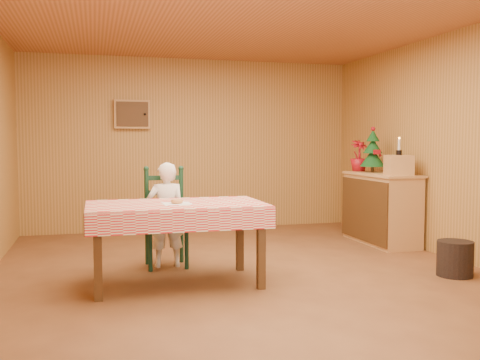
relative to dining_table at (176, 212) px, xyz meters
name	(u,v)px	position (x,y,z in m)	size (l,w,h in m)	color
ground	(245,275)	(0.72, 0.15, -0.69)	(6.00, 6.00, 0.00)	brown
cabin_walls	(232,97)	(0.71, 0.68, 1.14)	(5.10, 6.05, 2.65)	#B48441
dining_table	(176,212)	(0.00, 0.00, 0.00)	(1.66, 0.96, 0.77)	#4D2F14
ladder_chair	(166,220)	(0.00, 0.79, -0.18)	(0.44, 0.40, 1.08)	black
seated_child	(166,215)	(0.00, 0.73, -0.13)	(0.41, 0.27, 1.12)	white
napkin	(177,204)	(0.00, -0.05, 0.08)	(0.26, 0.26, 0.00)	white
donut	(177,201)	(0.00, -0.05, 0.10)	(0.11, 0.11, 0.04)	#D68C4C
shelf_unit	(381,208)	(2.92, 1.33, -0.22)	(0.54, 1.24, 0.93)	tan
crate	(399,165)	(2.92, 0.93, 0.37)	(0.30, 0.30, 0.25)	tan
christmas_tree	(373,152)	(2.92, 1.58, 0.52)	(0.34, 0.34, 0.62)	#4D2F14
flower_arrangement	(359,156)	(2.87, 1.88, 0.46)	(0.25, 0.25, 0.44)	maroon
candle_set	(399,150)	(2.92, 0.93, 0.56)	(0.07, 0.07, 0.22)	black
storage_bin	(455,259)	(2.74, -0.43, -0.51)	(0.35, 0.35, 0.35)	black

